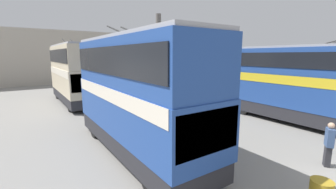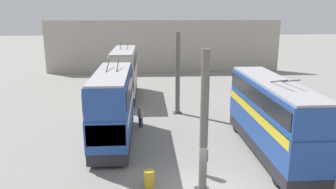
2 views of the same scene
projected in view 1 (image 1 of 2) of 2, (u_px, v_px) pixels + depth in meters
The scene contains 7 objects.
depot_back_wall at pixel (87, 57), 35.44m from camera, with size 0.50×36.00×7.92m.
support_column_far at pixel (159, 64), 17.80m from camera, with size 0.74×0.74×7.41m.
bus_left_near at pixel (316, 81), 13.23m from camera, with size 11.28×2.54×5.51m.
bus_right_near at pixel (136, 88), 9.66m from camera, with size 9.01×2.54×5.72m.
bus_right_mid at pixel (73, 70), 20.07m from camera, with size 9.36×2.54×5.85m.
person_by_right_row at pixel (143, 112), 13.46m from camera, with size 0.48×0.44×1.80m.
person_aisle_foreground at pixel (329, 143), 8.67m from camera, with size 0.44×0.48×1.77m.
Camera 1 is at (-1.69, 9.40, 4.31)m, focal length 24.00 mm.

